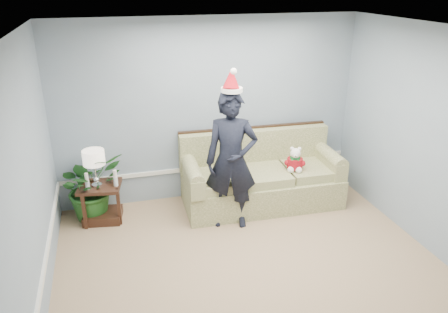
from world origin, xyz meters
name	(u,v)px	position (x,y,z in m)	size (l,w,h in m)	color
room_shell	(272,181)	(0.00, 0.00, 1.35)	(4.54, 5.04, 2.74)	tan
wainscot_trim	(143,219)	(-1.18, 1.18, 0.45)	(4.49, 4.99, 0.06)	white
sofa	(260,178)	(0.65, 2.02, 0.38)	(2.33, 1.06, 1.08)	#5A6731
side_table	(102,206)	(-1.67, 2.08, 0.21)	(0.63, 0.56, 0.54)	#3A2115
table_lamp	(94,159)	(-1.70, 2.07, 0.94)	(0.29, 0.29, 0.52)	silver
candle_pair	(101,180)	(-1.63, 2.00, 0.65)	(0.43, 0.06, 0.23)	silver
houseplant	(91,186)	(-1.79, 2.22, 0.48)	(0.86, 0.74, 0.96)	#1E511C
man	(231,161)	(0.04, 1.52, 0.94)	(0.68, 0.45, 1.87)	black
santa_hat	(232,81)	(0.04, 1.53, 2.00)	(0.35, 0.38, 0.32)	white
teddy_bear	(295,162)	(1.09, 1.79, 0.70)	(0.29, 0.29, 0.37)	white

